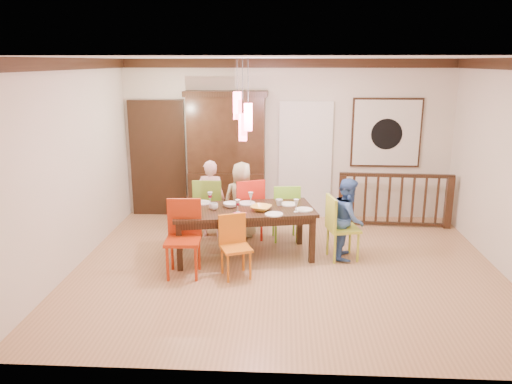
# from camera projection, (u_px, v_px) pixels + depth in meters

# --- Properties ---
(floor) EXTENTS (6.00, 6.00, 0.00)m
(floor) POSITION_uv_depth(u_px,v_px,m) (286.00, 267.00, 7.13)
(floor) COLOR #A87A51
(floor) RESTS_ON ground
(ceiling) EXTENTS (6.00, 6.00, 0.00)m
(ceiling) POSITION_uv_depth(u_px,v_px,m) (289.00, 58.00, 6.39)
(ceiling) COLOR white
(ceiling) RESTS_ON wall_back
(wall_back) EXTENTS (6.00, 0.00, 6.00)m
(wall_back) POSITION_uv_depth(u_px,v_px,m) (287.00, 140.00, 9.17)
(wall_back) COLOR beige
(wall_back) RESTS_ON floor
(wall_left) EXTENTS (0.00, 5.00, 5.00)m
(wall_left) POSITION_uv_depth(u_px,v_px,m) (71.00, 166.00, 6.92)
(wall_left) COLOR beige
(wall_left) RESTS_ON floor
(crown_molding) EXTENTS (6.00, 5.00, 0.16)m
(crown_molding) POSITION_uv_depth(u_px,v_px,m) (289.00, 64.00, 6.41)
(crown_molding) COLOR black
(crown_molding) RESTS_ON wall_back
(panel_door) EXTENTS (1.04, 0.07, 2.24)m
(panel_door) POSITION_uv_depth(u_px,v_px,m) (158.00, 160.00, 9.35)
(panel_door) COLOR black
(panel_door) RESTS_ON wall_back
(white_doorway) EXTENTS (0.97, 0.05, 2.22)m
(white_doorway) POSITION_uv_depth(u_px,v_px,m) (305.00, 162.00, 9.22)
(white_doorway) COLOR silver
(white_doorway) RESTS_ON wall_back
(painting) EXTENTS (1.25, 0.06, 1.25)m
(painting) POSITION_uv_depth(u_px,v_px,m) (386.00, 133.00, 9.00)
(painting) COLOR black
(painting) RESTS_ON wall_back
(pendant_cluster) EXTENTS (0.27, 0.21, 1.14)m
(pendant_cluster) POSITION_uv_depth(u_px,v_px,m) (243.00, 116.00, 7.00)
(pendant_cluster) COLOR #FF4C65
(pendant_cluster) RESTS_ON ceiling
(dining_table) EXTENTS (2.21, 1.33, 0.75)m
(dining_table) POSITION_uv_depth(u_px,v_px,m) (243.00, 214.00, 7.37)
(dining_table) COLOR black
(dining_table) RESTS_ON floor
(chair_far_left) EXTENTS (0.47, 0.47, 1.02)m
(chair_far_left) POSITION_uv_depth(u_px,v_px,m) (209.00, 203.00, 8.22)
(chair_far_left) COLOR olive
(chair_far_left) RESTS_ON floor
(chair_far_mid) EXTENTS (0.61, 0.61, 1.03)m
(chair_far_mid) POSITION_uv_depth(u_px,v_px,m) (247.00, 204.00, 8.14)
(chair_far_mid) COLOR red
(chair_far_mid) RESTS_ON floor
(chair_far_right) EXTENTS (0.48, 0.48, 0.95)m
(chair_far_right) POSITION_uv_depth(u_px,v_px,m) (285.00, 208.00, 8.12)
(chair_far_right) COLOR #7DCF31
(chair_far_right) RESTS_ON floor
(chair_near_left) EXTENTS (0.49, 0.49, 1.04)m
(chair_near_left) POSITION_uv_depth(u_px,v_px,m) (183.00, 234.00, 6.72)
(chair_near_left) COLOR #AA2A0B
(chair_near_left) RESTS_ON floor
(chair_near_mid) EXTENTS (0.50, 0.50, 0.84)m
(chair_near_mid) POSITION_uv_depth(u_px,v_px,m) (236.00, 243.00, 6.71)
(chair_near_mid) COLOR #C96612
(chair_near_mid) RESTS_ON floor
(chair_end_right) EXTENTS (0.52, 0.52, 0.96)m
(chair_end_right) POSITION_uv_depth(u_px,v_px,m) (343.00, 223.00, 7.32)
(chair_end_right) COLOR #BBCB35
(chair_end_right) RESTS_ON floor
(china_hutch) EXTENTS (1.48, 0.46, 2.35)m
(china_hutch) POSITION_uv_depth(u_px,v_px,m) (227.00, 156.00, 9.10)
(china_hutch) COLOR black
(china_hutch) RESTS_ON floor
(balustrade) EXTENTS (1.97, 0.16, 0.96)m
(balustrade) POSITION_uv_depth(u_px,v_px,m) (395.00, 199.00, 8.78)
(balustrade) COLOR black
(balustrade) RESTS_ON floor
(person_far_left) EXTENTS (0.49, 0.33, 1.30)m
(person_far_left) POSITION_uv_depth(u_px,v_px,m) (211.00, 199.00, 8.24)
(person_far_left) COLOR #FFC2C7
(person_far_left) RESTS_ON floor
(person_far_mid) EXTENTS (0.67, 0.48, 1.27)m
(person_far_mid) POSITION_uv_depth(u_px,v_px,m) (242.00, 200.00, 8.24)
(person_far_mid) COLOR beige
(person_far_mid) RESTS_ON floor
(person_end_right) EXTENTS (0.53, 0.65, 1.21)m
(person_end_right) POSITION_uv_depth(u_px,v_px,m) (348.00, 218.00, 7.36)
(person_end_right) COLOR #3F65B1
(person_end_right) RESTS_ON floor
(serving_bowl) EXTENTS (0.38, 0.38, 0.07)m
(serving_bowl) POSITION_uv_depth(u_px,v_px,m) (261.00, 208.00, 7.25)
(serving_bowl) COLOR gold
(serving_bowl) RESTS_ON dining_table
(small_bowl) EXTENTS (0.25, 0.25, 0.07)m
(small_bowl) POSITION_uv_depth(u_px,v_px,m) (230.00, 205.00, 7.41)
(small_bowl) COLOR white
(small_bowl) RESTS_ON dining_table
(cup_left) EXTENTS (0.17, 0.17, 0.10)m
(cup_left) POSITION_uv_depth(u_px,v_px,m) (214.00, 206.00, 7.28)
(cup_left) COLOR silver
(cup_left) RESTS_ON dining_table
(cup_right) EXTENTS (0.12, 0.12, 0.10)m
(cup_right) POSITION_uv_depth(u_px,v_px,m) (279.00, 202.00, 7.49)
(cup_right) COLOR silver
(cup_right) RESTS_ON dining_table
(plate_far_left) EXTENTS (0.26, 0.26, 0.01)m
(plate_far_left) POSITION_uv_depth(u_px,v_px,m) (202.00, 203.00, 7.63)
(plate_far_left) COLOR white
(plate_far_left) RESTS_ON dining_table
(plate_far_mid) EXTENTS (0.26, 0.26, 0.01)m
(plate_far_mid) POSITION_uv_depth(u_px,v_px,m) (247.00, 203.00, 7.60)
(plate_far_mid) COLOR white
(plate_far_mid) RESTS_ON dining_table
(plate_far_right) EXTENTS (0.26, 0.26, 0.01)m
(plate_far_right) POSITION_uv_depth(u_px,v_px,m) (289.00, 204.00, 7.55)
(plate_far_right) COLOR white
(plate_far_right) RESTS_ON dining_table
(plate_near_left) EXTENTS (0.26, 0.26, 0.01)m
(plate_near_left) POSITION_uv_depth(u_px,v_px,m) (190.00, 213.00, 7.10)
(plate_near_left) COLOR white
(plate_near_left) RESTS_ON dining_table
(plate_near_mid) EXTENTS (0.26, 0.26, 0.01)m
(plate_near_mid) POSITION_uv_depth(u_px,v_px,m) (274.00, 214.00, 7.05)
(plate_near_mid) COLOR white
(plate_near_mid) RESTS_ON dining_table
(plate_end_right) EXTENTS (0.26, 0.26, 0.01)m
(plate_end_right) POSITION_uv_depth(u_px,v_px,m) (304.00, 210.00, 7.27)
(plate_end_right) COLOR white
(plate_end_right) RESTS_ON dining_table
(wine_glass_a) EXTENTS (0.08, 0.08, 0.19)m
(wine_glass_a) POSITION_uv_depth(u_px,v_px,m) (210.00, 198.00, 7.55)
(wine_glass_a) COLOR #590C19
(wine_glass_a) RESTS_ON dining_table
(wine_glass_b) EXTENTS (0.08, 0.08, 0.19)m
(wine_glass_b) POSITION_uv_depth(u_px,v_px,m) (251.00, 198.00, 7.54)
(wine_glass_b) COLOR silver
(wine_glass_b) RESTS_ON dining_table
(wine_glass_c) EXTENTS (0.08, 0.08, 0.19)m
(wine_glass_c) POSITION_uv_depth(u_px,v_px,m) (238.00, 206.00, 7.14)
(wine_glass_c) COLOR #590C19
(wine_glass_c) RESTS_ON dining_table
(wine_glass_d) EXTENTS (0.08, 0.08, 0.19)m
(wine_glass_d) POSITION_uv_depth(u_px,v_px,m) (296.00, 206.00, 7.16)
(wine_glass_d) COLOR silver
(wine_glass_d) RESTS_ON dining_table
(napkin) EXTENTS (0.18, 0.14, 0.01)m
(napkin) POSITION_uv_depth(u_px,v_px,m) (240.00, 214.00, 7.05)
(napkin) COLOR #D83359
(napkin) RESTS_ON dining_table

